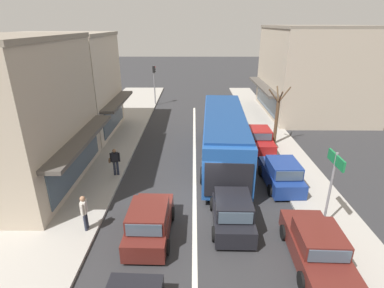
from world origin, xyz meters
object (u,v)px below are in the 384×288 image
at_px(hatchback_queue_far_back, 150,222).
at_px(hatchback_behind_bus_near, 232,211).
at_px(parked_hatchback_kerb_second, 281,174).
at_px(traffic_light_downstreet, 154,79).
at_px(parked_sedan_kerb_third, 258,139).
at_px(street_tree_right, 277,118).
at_px(directional_road_sign, 333,174).
at_px(pedestrian_browsing_midblock, 84,211).
at_px(parked_sedan_kerb_front, 317,248).
at_px(city_bus, 224,134).
at_px(pedestrian_with_handbag_near, 115,160).

bearing_deg(hatchback_queue_far_back, hatchback_behind_bus_near, 12.42).
xyz_separation_m(parked_hatchback_kerb_second, traffic_light_downstreet, (-9.03, 17.51, 2.15)).
bearing_deg(parked_sedan_kerb_third, street_tree_right, 20.46).
bearing_deg(directional_road_sign, street_tree_right, 88.61).
bearing_deg(pedestrian_browsing_midblock, directional_road_sign, 1.84).
relative_size(traffic_light_downstreet, directional_road_sign, 1.17).
relative_size(street_tree_right, pedestrian_browsing_midblock, 2.65).
bearing_deg(street_tree_right, parked_sedan_kerb_third, -159.54).
distance_m(parked_sedan_kerb_front, parked_hatchback_kerb_second, 5.74).
relative_size(city_bus, pedestrian_browsing_midblock, 6.73).
bearing_deg(parked_hatchback_kerb_second, hatchback_behind_bus_near, -131.45).
height_order(city_bus, pedestrian_with_handbag_near, city_bus).
bearing_deg(street_tree_right, city_bus, -144.70).
distance_m(traffic_light_downstreet, pedestrian_with_handbag_near, 16.67).
bearing_deg(pedestrian_with_handbag_near, parked_sedan_kerb_front, -36.29).
height_order(city_bus, parked_hatchback_kerb_second, city_bus).
relative_size(parked_hatchback_kerb_second, pedestrian_browsing_midblock, 2.30).
distance_m(traffic_light_downstreet, directional_road_sign, 23.42).
bearing_deg(pedestrian_with_handbag_near, hatchback_behind_bus_near, -35.75).
distance_m(hatchback_queue_far_back, traffic_light_downstreet, 22.05).
height_order(city_bus, parked_sedan_kerb_third, city_bus).
relative_size(pedestrian_with_handbag_near, pedestrian_browsing_midblock, 1.00).
height_order(parked_sedan_kerb_third, pedestrian_with_handbag_near, pedestrian_with_handbag_near).
bearing_deg(street_tree_right, parked_hatchback_kerb_second, -100.73).
xyz_separation_m(parked_hatchback_kerb_second, directional_road_sign, (0.90, -3.70, 1.97)).
xyz_separation_m(parked_hatchback_kerb_second, street_tree_right, (1.14, 6.00, 1.33)).
distance_m(city_bus, street_tree_right, 4.94).
bearing_deg(parked_hatchback_kerb_second, pedestrian_browsing_midblock, -156.80).
xyz_separation_m(traffic_light_downstreet, pedestrian_browsing_midblock, (-0.37, -21.54, -1.79)).
distance_m(hatchback_queue_far_back, directional_road_sign, 7.81).
distance_m(directional_road_sign, pedestrian_with_handbag_near, 11.34).
xyz_separation_m(parked_sedan_kerb_front, pedestrian_with_handbag_near, (-9.09, 6.67, 0.40)).
bearing_deg(pedestrian_browsing_midblock, parked_sedan_kerb_third, 45.97).
distance_m(directional_road_sign, pedestrian_browsing_midblock, 10.43).
distance_m(parked_hatchback_kerb_second, pedestrian_browsing_midblock, 10.23).
distance_m(city_bus, hatchback_behind_bus_near, 6.78).
bearing_deg(parked_sedan_kerb_front, street_tree_right, 83.32).
height_order(parked_sedan_kerb_front, parked_hatchback_kerb_second, parked_hatchback_kerb_second).
height_order(traffic_light_downstreet, directional_road_sign, traffic_light_downstreet).
bearing_deg(parked_sedan_kerb_third, traffic_light_downstreet, 126.39).
height_order(parked_sedan_kerb_front, street_tree_right, street_tree_right).
relative_size(parked_sedan_kerb_front, parked_hatchback_kerb_second, 1.14).
xyz_separation_m(parked_sedan_kerb_third, pedestrian_browsing_midblock, (-9.22, -9.53, 0.40)).
height_order(city_bus, hatchback_queue_far_back, city_bus).
xyz_separation_m(pedestrian_with_handbag_near, pedestrian_browsing_midblock, (-0.07, -4.97, -0.00)).
distance_m(pedestrian_with_handbag_near, pedestrian_browsing_midblock, 4.97).
xyz_separation_m(hatchback_behind_bus_near, pedestrian_browsing_midblock, (-6.28, -0.50, 0.36)).
relative_size(city_bus, hatchback_behind_bus_near, 2.94).
bearing_deg(hatchback_behind_bus_near, hatchback_queue_far_back, -167.58).
distance_m(traffic_light_downstreet, pedestrian_browsing_midblock, 21.61).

